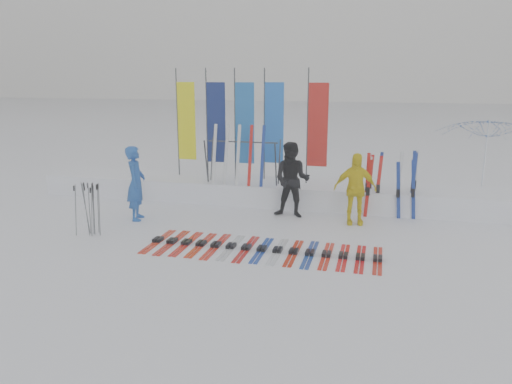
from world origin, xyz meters
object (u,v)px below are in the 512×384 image
(person_yellow, at_px, (355,189))
(ski_row, at_px, (261,249))
(person_blue, at_px, (136,183))
(ski_rack, at_px, (243,156))
(tent_canopy, at_px, (486,162))
(person_black, at_px, (292,180))

(person_yellow, bearing_deg, ski_row, -137.27)
(person_blue, distance_m, person_yellow, 5.47)
(person_blue, distance_m, ski_rack, 3.12)
(tent_canopy, height_order, ski_row, tent_canopy)
(person_blue, bearing_deg, tent_canopy, -84.50)
(person_yellow, bearing_deg, ski_rack, 147.80)
(ski_rack, bearing_deg, tent_canopy, 11.33)
(ski_row, bearing_deg, person_yellow, 54.23)
(person_black, relative_size, person_yellow, 1.10)
(person_black, bearing_deg, ski_rack, 152.28)
(ski_row, xyz_separation_m, ski_rack, (-1.41, 3.67, 1.35))
(person_blue, bearing_deg, ski_row, -128.77)
(person_yellow, height_order, tent_canopy, tent_canopy)
(person_blue, bearing_deg, person_yellow, -96.02)
(person_blue, relative_size, ski_rack, 0.92)
(person_blue, height_order, person_yellow, person_blue)
(person_blue, relative_size, tent_canopy, 0.67)
(person_yellow, height_order, ski_row, person_yellow)
(person_yellow, bearing_deg, tent_canopy, 25.25)
(ski_rack, bearing_deg, person_black, -31.68)
(person_blue, distance_m, person_black, 3.96)
(tent_canopy, bearing_deg, person_blue, -158.26)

